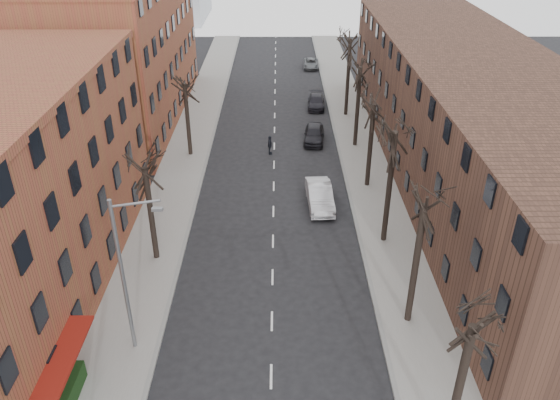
{
  "coord_description": "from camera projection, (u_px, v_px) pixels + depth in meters",
  "views": [
    {
      "loc": [
        0.37,
        -11.19,
        21.07
      ],
      "look_at": [
        0.48,
        18.72,
        4.0
      ],
      "focal_mm": 35.0,
      "sensor_mm": 36.0,
      "label": 1
    }
  ],
  "objects": [
    {
      "name": "sidewalk_left",
      "position": [
        188.0,
        150.0,
        50.5
      ],
      "size": [
        4.0,
        90.0,
        0.15
      ],
      "primitive_type": "cube",
      "color": "gray",
      "rests_on": "ground"
    },
    {
      "name": "sidewalk_right",
      "position": [
        360.0,
        150.0,
        50.55
      ],
      "size": [
        4.0,
        90.0,
        0.15
      ],
      "primitive_type": "cube",
      "color": "gray",
      "rests_on": "ground"
    },
    {
      "name": "building_left_far",
      "position": [
        116.0,
        50.0,
        54.86
      ],
      "size": [
        12.0,
        28.0,
        14.0
      ],
      "primitive_type": "cube",
      "color": "brown",
      "rests_on": "ground"
    },
    {
      "name": "building_right",
      "position": [
        472.0,
        119.0,
        43.79
      ],
      "size": [
        12.0,
        50.0,
        10.0
      ],
      "primitive_type": "cube",
      "color": "#4C2F23",
      "rests_on": "ground"
    },
    {
      "name": "tree_right_b",
      "position": [
        407.0,
        321.0,
        30.61
      ],
      "size": [
        5.2,
        5.2,
        10.8
      ],
      "primitive_type": null,
      "color": "black",
      "rests_on": "ground"
    },
    {
      "name": "tree_right_c",
      "position": [
        383.0,
        241.0,
        37.56
      ],
      "size": [
        5.2,
        5.2,
        11.6
      ],
      "primitive_type": null,
      "color": "black",
      "rests_on": "ground"
    },
    {
      "name": "tree_right_d",
      "position": [
        367.0,
        186.0,
        44.51
      ],
      "size": [
        5.2,
        5.2,
        10.0
      ],
      "primitive_type": null,
      "color": "black",
      "rests_on": "ground"
    },
    {
      "name": "tree_right_e",
      "position": [
        355.0,
        146.0,
        51.45
      ],
      "size": [
        5.2,
        5.2,
        10.8
      ],
      "primitive_type": null,
      "color": "black",
      "rests_on": "ground"
    },
    {
      "name": "tree_right_f",
      "position": [
        346.0,
        115.0,
        58.4
      ],
      "size": [
        5.2,
        5.2,
        11.6
      ],
      "primitive_type": null,
      "color": "black",
      "rests_on": "ground"
    },
    {
      "name": "tree_left_a",
      "position": [
        157.0,
        259.0,
        35.77
      ],
      "size": [
        5.2,
        5.2,
        9.5
      ],
      "primitive_type": null,
      "color": "black",
      "rests_on": "ground"
    },
    {
      "name": "tree_left_b",
      "position": [
        191.0,
        155.0,
        49.67
      ],
      "size": [
        5.2,
        5.2,
        9.5
      ],
      "primitive_type": null,
      "color": "black",
      "rests_on": "ground"
    },
    {
      "name": "streetlight",
      "position": [
        125.0,
        271.0,
        26.34
      ],
      "size": [
        2.45,
        0.22,
        9.03
      ],
      "color": "slate",
      "rests_on": "ground"
    },
    {
      "name": "silver_sedan",
      "position": [
        320.0,
        196.0,
        41.35
      ],
      "size": [
        2.06,
        5.23,
        1.69
      ],
      "primitive_type": "imported",
      "rotation": [
        0.0,
        0.0,
        0.05
      ],
      "color": "#BBBCC3",
      "rests_on": "ground"
    },
    {
      "name": "parked_car_near",
      "position": [
        314.0,
        134.0,
        52.02
      ],
      "size": [
        2.3,
        4.77,
        1.57
      ],
      "primitive_type": "imported",
      "rotation": [
        0.0,
        0.0,
        -0.1
      ],
      "color": "black",
      "rests_on": "ground"
    },
    {
      "name": "parked_car_mid",
      "position": [
        316.0,
        102.0,
        60.25
      ],
      "size": [
        2.1,
        4.59,
        1.3
      ],
      "primitive_type": "imported",
      "rotation": [
        0.0,
        0.0,
        -0.06
      ],
      "color": "black",
      "rests_on": "ground"
    },
    {
      "name": "parked_car_far",
      "position": [
        311.0,
        63.0,
        73.71
      ],
      "size": [
        2.22,
        4.38,
        1.19
      ],
      "primitive_type": "imported",
      "rotation": [
        0.0,
        0.0,
        -0.06
      ],
      "color": "slate",
      "rests_on": "ground"
    },
    {
      "name": "pedestrian_crossing",
      "position": [
        270.0,
        145.0,
        49.48
      ],
      "size": [
        0.43,
        1.03,
        1.76
      ],
      "primitive_type": "imported",
      "rotation": [
        0.0,
        0.0,
        1.57
      ],
      "color": "black",
      "rests_on": "ground"
    }
  ]
}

